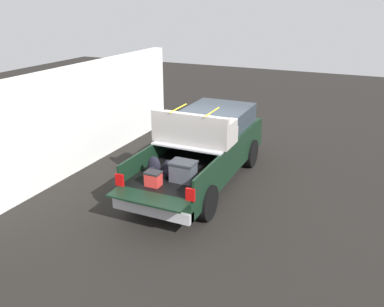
{
  "coord_description": "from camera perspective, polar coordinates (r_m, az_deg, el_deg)",
  "views": [
    {
      "loc": [
        -9.43,
        -4.02,
        4.86
      ],
      "look_at": [
        -0.6,
        0.0,
        1.1
      ],
      "focal_mm": 37.55,
      "sensor_mm": 36.0,
      "label": 1
    }
  ],
  "objects": [
    {
      "name": "building_facade",
      "position": [
        12.65,
        -15.28,
        5.18
      ],
      "size": [
        9.64,
        0.36,
        3.07
      ],
      "primitive_type": "cube",
      "color": "white",
      "rests_on": "ground_plane"
    },
    {
      "name": "ground_plane",
      "position": [
        11.35,
        1.26,
        -4.19
      ],
      "size": [
        40.0,
        40.0,
        0.0
      ],
      "primitive_type": "plane",
      "color": "black"
    },
    {
      "name": "pickup_truck",
      "position": [
        11.28,
        2.04,
        1.05
      ],
      "size": [
        6.05,
        2.07,
        2.23
      ],
      "color": "black",
      "rests_on": "ground_plane"
    }
  ]
}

